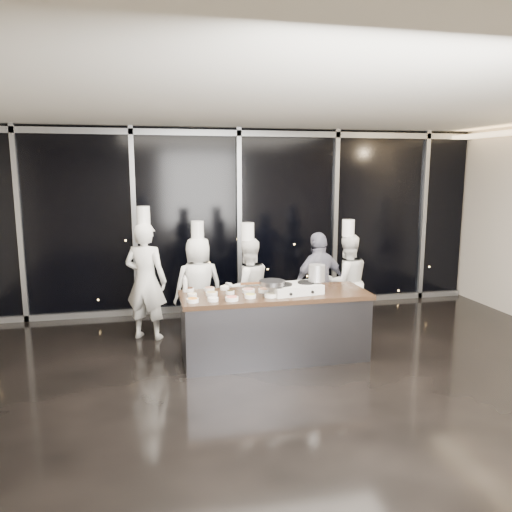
{
  "coord_description": "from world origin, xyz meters",
  "views": [
    {
      "loc": [
        -1.62,
        -5.23,
        2.49
      ],
      "look_at": [
        -0.19,
        1.2,
        1.34
      ],
      "focal_mm": 35.0,
      "sensor_mm": 36.0,
      "label": 1
    }
  ],
  "objects_px": {
    "stove": "(295,288)",
    "chef_far_left": "(146,280)",
    "chef_center": "(248,288)",
    "stock_pot": "(317,273)",
    "chef_right": "(347,281)",
    "frying_pan": "(271,283)",
    "chef_left": "(199,285)",
    "demo_counter": "(275,326)",
    "guest": "(319,284)"
  },
  "relations": [
    {
      "from": "stove",
      "to": "chef_far_left",
      "type": "relative_size",
      "value": 0.36
    },
    {
      "from": "chef_far_left",
      "to": "chef_left",
      "type": "distance_m",
      "value": 0.78
    },
    {
      "from": "stock_pot",
      "to": "chef_right",
      "type": "xyz_separation_m",
      "value": [
        0.87,
        1.05,
        -0.39
      ]
    },
    {
      "from": "chef_far_left",
      "to": "guest",
      "type": "distance_m",
      "value": 2.58
    },
    {
      "from": "demo_counter",
      "to": "chef_right",
      "type": "distance_m",
      "value": 1.77
    },
    {
      "from": "demo_counter",
      "to": "stove",
      "type": "distance_m",
      "value": 0.57
    },
    {
      "from": "stove",
      "to": "stock_pot",
      "type": "distance_m",
      "value": 0.36
    },
    {
      "from": "guest",
      "to": "stove",
      "type": "bearing_deg",
      "value": 35.0
    },
    {
      "from": "demo_counter",
      "to": "chef_left",
      "type": "height_order",
      "value": "chef_left"
    },
    {
      "from": "stock_pot",
      "to": "chef_left",
      "type": "xyz_separation_m",
      "value": [
        -1.43,
        1.26,
        -0.38
      ]
    },
    {
      "from": "chef_far_left",
      "to": "chef_left",
      "type": "relative_size",
      "value": 1.13
    },
    {
      "from": "frying_pan",
      "to": "chef_left",
      "type": "distance_m",
      "value": 1.59
    },
    {
      "from": "demo_counter",
      "to": "chef_right",
      "type": "relative_size",
      "value": 1.42
    },
    {
      "from": "chef_center",
      "to": "chef_far_left",
      "type": "bearing_deg",
      "value": -20.65
    },
    {
      "from": "demo_counter",
      "to": "stock_pot",
      "type": "relative_size",
      "value": 11.27
    },
    {
      "from": "stove",
      "to": "frying_pan",
      "type": "xyz_separation_m",
      "value": [
        -0.33,
        -0.06,
        0.1
      ]
    },
    {
      "from": "chef_left",
      "to": "guest",
      "type": "relative_size",
      "value": 1.1
    },
    {
      "from": "frying_pan",
      "to": "chef_center",
      "type": "relative_size",
      "value": 0.34
    },
    {
      "from": "guest",
      "to": "chef_right",
      "type": "bearing_deg",
      "value": -177.56
    },
    {
      "from": "chef_far_left",
      "to": "chef_right",
      "type": "bearing_deg",
      "value": -159.05
    },
    {
      "from": "chef_far_left",
      "to": "chef_right",
      "type": "relative_size",
      "value": 1.14
    },
    {
      "from": "chef_far_left",
      "to": "frying_pan",
      "type": "bearing_deg",
      "value": 164.18
    },
    {
      "from": "chef_right",
      "to": "chef_left",
      "type": "bearing_deg",
      "value": -6.34
    },
    {
      "from": "frying_pan",
      "to": "chef_left",
      "type": "xyz_separation_m",
      "value": [
        -0.79,
        1.34,
        -0.3
      ]
    },
    {
      "from": "stove",
      "to": "frying_pan",
      "type": "relative_size",
      "value": 1.2
    },
    {
      "from": "demo_counter",
      "to": "guest",
      "type": "xyz_separation_m",
      "value": [
        0.9,
        0.8,
        0.33
      ]
    },
    {
      "from": "chef_right",
      "to": "chef_center",
      "type": "bearing_deg",
      "value": 1.78
    },
    {
      "from": "frying_pan",
      "to": "stock_pot",
      "type": "distance_m",
      "value": 0.65
    },
    {
      "from": "demo_counter",
      "to": "chef_left",
      "type": "xyz_separation_m",
      "value": [
        -0.87,
        1.22,
        0.32
      ]
    },
    {
      "from": "chef_far_left",
      "to": "stove",
      "type": "bearing_deg",
      "value": 170.77
    },
    {
      "from": "chef_center",
      "to": "guest",
      "type": "distance_m",
      "value": 1.08
    },
    {
      "from": "demo_counter",
      "to": "chef_far_left",
      "type": "distance_m",
      "value": 2.09
    },
    {
      "from": "demo_counter",
      "to": "frying_pan",
      "type": "bearing_deg",
      "value": -122.65
    },
    {
      "from": "stock_pot",
      "to": "chef_left",
      "type": "distance_m",
      "value": 1.94
    },
    {
      "from": "demo_counter",
      "to": "chef_right",
      "type": "height_order",
      "value": "chef_right"
    },
    {
      "from": "chef_left",
      "to": "demo_counter",
      "type": "bearing_deg",
      "value": 118.2
    },
    {
      "from": "demo_counter",
      "to": "chef_far_left",
      "type": "bearing_deg",
      "value": 143.67
    },
    {
      "from": "frying_pan",
      "to": "chef_center",
      "type": "xyz_separation_m",
      "value": [
        -0.09,
        1.05,
        -0.31
      ]
    },
    {
      "from": "chef_left",
      "to": "guest",
      "type": "distance_m",
      "value": 1.82
    },
    {
      "from": "guest",
      "to": "chef_left",
      "type": "bearing_deg",
      "value": -31.56
    },
    {
      "from": "stove",
      "to": "chef_far_left",
      "type": "xyz_separation_m",
      "value": [
        -1.89,
        1.28,
        -0.07
      ]
    },
    {
      "from": "frying_pan",
      "to": "stock_pot",
      "type": "height_order",
      "value": "stock_pot"
    },
    {
      "from": "chef_far_left",
      "to": "guest",
      "type": "height_order",
      "value": "chef_far_left"
    },
    {
      "from": "demo_counter",
      "to": "chef_far_left",
      "type": "xyz_separation_m",
      "value": [
        -1.64,
        1.21,
        0.44
      ]
    },
    {
      "from": "chef_far_left",
      "to": "chef_center",
      "type": "xyz_separation_m",
      "value": [
        1.47,
        -0.29,
        -0.13
      ]
    },
    {
      "from": "demo_counter",
      "to": "chef_center",
      "type": "distance_m",
      "value": 0.99
    },
    {
      "from": "stove",
      "to": "chef_right",
      "type": "height_order",
      "value": "chef_right"
    },
    {
      "from": "frying_pan",
      "to": "chef_right",
      "type": "bearing_deg",
      "value": 28.88
    },
    {
      "from": "stove",
      "to": "chef_center",
      "type": "height_order",
      "value": "chef_center"
    },
    {
      "from": "demo_counter",
      "to": "guest",
      "type": "distance_m",
      "value": 1.25
    }
  ]
}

